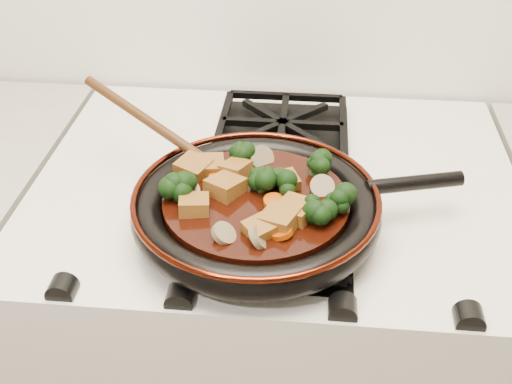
{
  "coord_description": "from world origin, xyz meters",
  "views": [
    {
      "loc": [
        0.05,
        0.85,
        1.47
      ],
      "look_at": [
        -0.02,
        1.55,
        0.97
      ],
      "focal_mm": 45.0,
      "sensor_mm": 36.0,
      "label": 1
    }
  ],
  "objects": [
    {
      "name": "tofu_cube_7",
      "position": [
        -0.11,
        1.61,
        0.97
      ],
      "size": [
        0.06,
        0.06,
        0.03
      ],
      "primitive_type": "cube",
      "rotation": [
        -0.06,
        -0.07,
        2.71
      ],
      "color": "brown",
      "rests_on": "braising_sauce"
    },
    {
      "name": "wooden_spoon",
      "position": [
        -0.15,
        1.65,
        0.98
      ],
      "size": [
        0.15,
        0.1,
        0.26
      ],
      "rotation": [
        0.0,
        0.0,
        2.64
      ],
      "color": "#3F230D",
      "rests_on": "braising_sauce"
    },
    {
      "name": "tofu_cube_3",
      "position": [
        0.02,
        1.5,
        0.97
      ],
      "size": [
        0.06,
        0.06,
        0.03
      ],
      "primitive_type": "cube",
      "rotation": [
        -0.1,
        -0.02,
        1.15
      ],
      "color": "brown",
      "rests_on": "braising_sauce"
    },
    {
      "name": "stove",
      "position": [
        0.0,
        1.69,
        0.45
      ],
      "size": [
        0.76,
        0.6,
        0.9
      ],
      "primitive_type": "cube",
      "color": "silver",
      "rests_on": "ground"
    },
    {
      "name": "mushroom_slice_1",
      "position": [
        -0.01,
        1.46,
        0.97
      ],
      "size": [
        0.03,
        0.03,
        0.03
      ],
      "primitive_type": "cylinder",
      "rotation": [
        0.94,
        0.0,
        1.67
      ],
      "color": "olive",
      "rests_on": "braising_sauce"
    },
    {
      "name": "broccoli_floret_2",
      "position": [
        -0.02,
        1.57,
        0.97
      ],
      "size": [
        0.08,
        0.09,
        0.07
      ],
      "primitive_type": null,
      "rotation": [
        0.15,
        -0.19,
        0.79
      ],
      "color": "black",
      "rests_on": "braising_sauce"
    },
    {
      "name": "tofu_cube_2",
      "position": [
        -0.09,
        1.62,
        0.97
      ],
      "size": [
        0.05,
        0.05,
        0.03
      ],
      "primitive_type": "cube",
      "rotation": [
        0.03,
        -0.1,
        1.78
      ],
      "color": "brown",
      "rests_on": "braising_sauce"
    },
    {
      "name": "braising_sauce",
      "position": [
        -0.02,
        1.55,
        0.95
      ],
      "size": [
        0.25,
        0.25,
        0.02
      ],
      "primitive_type": "cylinder",
      "color": "black",
      "rests_on": "skillet"
    },
    {
      "name": "tofu_cube_8",
      "position": [
        -0.06,
        1.57,
        0.97
      ],
      "size": [
        0.06,
        0.06,
        0.03
      ],
      "primitive_type": "cube",
      "rotation": [
        0.1,
        0.06,
        2.57
      ],
      "color": "brown",
      "rests_on": "braising_sauce"
    },
    {
      "name": "burner_grate_front",
      "position": [
        0.0,
        1.55,
        0.91
      ],
      "size": [
        0.23,
        0.23,
        0.03
      ],
      "primitive_type": null,
      "color": "black",
      "rests_on": "stove"
    },
    {
      "name": "carrot_coin_0",
      "position": [
        -0.08,
        1.59,
        0.96
      ],
      "size": [
        0.03,
        0.03,
        0.02
      ],
      "primitive_type": "cylinder",
      "rotation": [
        -0.11,
        0.25,
        0.0
      ],
      "color": "#A23A04",
      "rests_on": "braising_sauce"
    },
    {
      "name": "broccoli_floret_5",
      "position": [
        -0.12,
        1.54,
        0.97
      ],
      "size": [
        0.07,
        0.08,
        0.06
      ],
      "primitive_type": null,
      "rotation": [
        0.0,
        0.11,
        1.37
      ],
      "color": "black",
      "rests_on": "braising_sauce"
    },
    {
      "name": "mushroom_slice_2",
      "position": [
        -0.02,
        1.65,
        0.97
      ],
      "size": [
        0.05,
        0.05,
        0.03
      ],
      "primitive_type": "cylinder",
      "rotation": [
        0.83,
        0.0,
        0.62
      ],
      "color": "olive",
      "rests_on": "braising_sauce"
    },
    {
      "name": "mushroom_slice_0",
      "position": [
        0.07,
        1.58,
        0.97
      ],
      "size": [
        0.04,
        0.04,
        0.03
      ],
      "primitive_type": "cylinder",
      "rotation": [
        0.64,
        0.0,
        0.18
      ],
      "color": "olive",
      "rests_on": "braising_sauce"
    },
    {
      "name": "carrot_coin_3",
      "position": [
        0.05,
        1.53,
        0.96
      ],
      "size": [
        0.03,
        0.03,
        0.02
      ],
      "primitive_type": "cylinder",
      "rotation": [
        -0.15,
        -0.3,
        0.0
      ],
      "color": "#A23A04",
      "rests_on": "braising_sauce"
    },
    {
      "name": "mushroom_slice_3",
      "position": [
        -0.11,
        1.55,
        0.97
      ],
      "size": [
        0.04,
        0.04,
        0.02
      ],
      "primitive_type": "cylinder",
      "rotation": [
        0.53,
        0.0,
        0.5
      ],
      "color": "olive",
      "rests_on": "braising_sauce"
    },
    {
      "name": "broccoli_floret_0",
      "position": [
        0.06,
        1.62,
        0.97
      ],
      "size": [
        0.08,
        0.08,
        0.06
      ],
      "primitive_type": null,
      "rotation": [
        -0.03,
        0.13,
        1.05
      ],
      "color": "black",
      "rests_on": "braising_sauce"
    },
    {
      "name": "tofu_cube_5",
      "position": [
        -0.1,
        1.52,
        0.97
      ],
      "size": [
        0.05,
        0.05,
        0.03
      ],
      "primitive_type": "cube",
      "rotation": [
        -0.1,
        0.04,
        0.17
      ],
      "color": "brown",
      "rests_on": "braising_sauce"
    },
    {
      "name": "broccoli_floret_4",
      "position": [
        -0.04,
        1.65,
        0.97
      ],
      "size": [
        0.07,
        0.07,
        0.06
      ],
      "primitive_type": null,
      "rotation": [
        -0.05,
        0.11,
        1.68
      ],
      "color": "black",
      "rests_on": "braising_sauce"
    },
    {
      "name": "tofu_cube_0",
      "position": [
        0.04,
        1.52,
        0.97
      ],
      "size": [
        0.06,
        0.06,
        0.03
      ],
      "primitive_type": "cube",
      "rotation": [
        -0.07,
        -0.03,
        1.1
      ],
      "color": "brown",
      "rests_on": "braising_sauce"
    },
    {
      "name": "tofu_cube_4",
      "position": [
        0.02,
        1.59,
        0.97
      ],
      "size": [
        0.04,
        0.05,
        0.02
      ],
      "primitive_type": "cube",
      "rotation": [
        -0.04,
        -0.07,
        2.0
      ],
      "color": "brown",
      "rests_on": "braising_sauce"
    },
    {
      "name": "broccoli_floret_1",
      "position": [
        0.09,
        1.54,
        0.97
      ],
      "size": [
        0.08,
        0.09,
        0.06
      ],
      "primitive_type": null,
      "rotation": [
        0.04,
        0.11,
        2.19
      ],
      "color": "black",
      "rests_on": "braising_sauce"
    },
    {
      "name": "skillet",
      "position": [
        -0.02,
        1.56,
        0.94
      ],
      "size": [
        0.46,
        0.34,
        0.05
      ],
      "rotation": [
        0.0,
        0.0,
        0.27
      ],
      "color": "black",
      "rests_on": "burner_grate_front"
    },
    {
      "name": "mushroom_slice_4",
      "position": [
        -0.05,
        1.47,
        0.97
      ],
      "size": [
        0.04,
        0.04,
        0.03
      ],
      "primitive_type": "cylinder",
      "rotation": [
        0.62,
        0.0,
        1.31
      ],
      "color": "olive",
      "rests_on": "braising_sauce"
    },
    {
      "name": "tofu_cube_6",
      "position": [
        -0.05,
        1.61,
        0.97
      ],
      "size": [
        0.05,
        0.05,
        0.03
      ],
      "primitive_type": "cube",
      "rotation": [
        -0.1,
        0.11,
        1.11
      ],
      "color": "brown",
      "rests_on": "braising_sauce"
    },
    {
      "name": "carrot_coin_2",
      "position": [
        0.01,
        1.54,
        0.96
      ],
      "size": [
        0.03,
        0.03,
        0.01
      ],
      "primitive_type": "cylinder",
      "rotation": [
        0.14,
        0.09,
        0.0
      ],
      "color": "#A23A04",
      "rests_on": "braising_sauce"
    },
    {
      "name": "burner_grate_back",
      "position": [
        0.0,
        1.83,
        0.91
      ],
      "size": [
        0.23,
        0.23,
        0.03
      ],
      "primitive_type": null,
      "color": "black",
      "rests_on": "stove"
    },
    {
      "name": "tofu_cube_1",
      "position": [
        -0.01,
        1.48,
        0.97
      ],
      "size": [
        0.05,
        0.05,
        0.02
      ],
      "primitive_type": "cube",
      "rotation": [
        0.07,
        -0.06,
        0.71
      ],
      "color": "brown",
      "rests_on": "braising_sauce"
    },
    {
      "name": "broccoli_floret_3",
      "position": [
        0.07,
        1.52,
        0.97
      ],
      "size": [
        0.08,
        0.09,
        0.06
      ],
      "primitive_type": null,
      "rotation": [
        0.06,
        -0.23,
        2.06
      ],
      "color": "black",
      "rests_on": "braising_sauce"
    },
    {
      "name": "broccoli_floret_6",
      "position": [
        0.02,
        1.57,
        0.97
      ],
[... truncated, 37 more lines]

